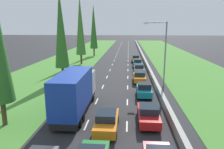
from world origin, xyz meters
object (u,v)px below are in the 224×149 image
at_px(poplar_tree_third, 80,26).
at_px(street_light_mast, 163,49).
at_px(poplar_tree_fourth, 94,27).
at_px(red_sedan_right_lane, 148,114).
at_px(orange_sedan_right_lane_seventh, 136,58).
at_px(blue_box_truck_left_lane, 75,91).
at_px(orange_sedan_right_lane, 139,77).
at_px(orange_sedan_centre_lane, 107,121).
at_px(teal_hatchback_right_lane, 144,90).
at_px(grey_sedan_right_lane, 139,69).
at_px(poplar_tree_second, 61,30).
at_px(teal_sedan_right_lane, 137,63).

distance_m(poplar_tree_third, street_light_mast, 23.17).
bearing_deg(poplar_tree_fourth, street_light_mast, -64.70).
height_order(red_sedan_right_lane, orange_sedan_right_lane_seventh, same).
relative_size(blue_box_truck_left_lane, orange_sedan_right_lane_seventh, 2.09).
bearing_deg(poplar_tree_fourth, orange_sedan_right_lane, -68.13).
bearing_deg(orange_sedan_centre_lane, poplar_tree_third, 106.00).
height_order(teal_hatchback_right_lane, street_light_mast, street_light_mast).
distance_m(grey_sedan_right_lane, blue_box_truck_left_lane, 20.27).
relative_size(red_sedan_right_lane, poplar_tree_second, 0.33).
height_order(red_sedan_right_lane, orange_sedan_centre_lane, same).
relative_size(orange_sedan_right_lane, blue_box_truck_left_lane, 0.48).
bearing_deg(blue_box_truck_left_lane, orange_sedan_right_lane, 61.52).
bearing_deg(street_light_mast, teal_hatchback_right_lane, -119.35).
bearing_deg(poplar_tree_third, red_sedan_right_lane, -67.09).
relative_size(orange_sedan_centre_lane, poplar_tree_fourth, 0.31).
xyz_separation_m(red_sedan_right_lane, blue_box_truck_left_lane, (-6.90, 1.76, 1.37)).
xyz_separation_m(orange_sedan_right_lane, orange_sedan_right_lane_seventh, (0.05, 19.19, 0.00)).
bearing_deg(poplar_tree_fourth, teal_sedan_right_lane, -53.80).
distance_m(blue_box_truck_left_lane, teal_sedan_right_lane, 26.29).
bearing_deg(teal_sedan_right_lane, orange_sedan_right_lane_seventh, 91.58).
distance_m(orange_sedan_right_lane_seventh, street_light_mast, 21.88).
bearing_deg(grey_sedan_right_lane, teal_hatchback_right_lane, -90.01).
distance_m(teal_hatchback_right_lane, orange_sedan_right_lane_seventh, 26.18).
height_order(orange_sedan_right_lane_seventh, poplar_tree_second, poplar_tree_second).
xyz_separation_m(blue_box_truck_left_lane, poplar_tree_third, (-5.50, 27.59, 6.27)).
bearing_deg(orange_sedan_right_lane, orange_sedan_right_lane_seventh, 89.86).
xyz_separation_m(blue_box_truck_left_lane, poplar_tree_fourth, (-4.81, 41.47, 6.03)).
bearing_deg(street_light_mast, orange_sedan_right_lane_seventh, 97.99).
bearing_deg(blue_box_truck_left_lane, teal_hatchback_right_lane, 38.26).
bearing_deg(orange_sedan_centre_lane, blue_box_truck_left_lane, 134.66).
relative_size(poplar_tree_second, poplar_tree_fourth, 0.95).
xyz_separation_m(poplar_tree_second, poplar_tree_fourth, (0.21, 29.25, 0.35)).
bearing_deg(poplar_tree_third, street_light_mast, -48.10).
bearing_deg(orange_sedan_right_lane_seventh, teal_hatchback_right_lane, -89.58).
height_order(red_sedan_right_lane, blue_box_truck_left_lane, blue_box_truck_left_lane).
relative_size(red_sedan_right_lane, blue_box_truck_left_lane, 0.48).
bearing_deg(blue_box_truck_left_lane, poplar_tree_third, 101.28).
bearing_deg(poplar_tree_third, teal_sedan_right_lane, -10.38).
distance_m(orange_sedan_right_lane, street_light_mast, 5.73).
bearing_deg(red_sedan_right_lane, grey_sedan_right_lane, 89.63).
bearing_deg(orange_sedan_right_lane_seventh, grey_sedan_right_lane, -89.14).
relative_size(red_sedan_right_lane, teal_hatchback_right_lane, 1.15).
relative_size(grey_sedan_right_lane, poplar_tree_second, 0.33).
distance_m(grey_sedan_right_lane, poplar_tree_fourth, 26.49).
height_order(poplar_tree_second, poplar_tree_third, poplar_tree_third).
relative_size(teal_sedan_right_lane, poplar_tree_third, 0.30).
distance_m(poplar_tree_second, street_light_mast, 15.18).
xyz_separation_m(orange_sedan_right_lane_seventh, poplar_tree_second, (-11.87, -19.50, 7.06)).
relative_size(red_sedan_right_lane, street_light_mast, 0.50).
relative_size(grey_sedan_right_lane, poplar_tree_third, 0.30).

